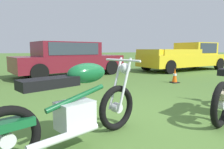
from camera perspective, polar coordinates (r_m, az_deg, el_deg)
name	(u,v)px	position (r m, az deg, el deg)	size (l,w,h in m)	color
ground_plane	(154,119)	(3.33, 12.18, -12.63)	(120.00, 120.00, 0.00)	#476B2D
motorcycle_green	(75,106)	(2.31, -10.63, -8.95)	(1.95, 1.00, 1.02)	black
car_burgundy	(69,57)	(8.59, -12.58, 5.01)	(4.90, 2.92, 1.43)	maroon
pickup_truck_yellow	(187,56)	(11.52, 21.11, 5.02)	(5.31, 2.36, 1.49)	gold
traffic_cone	(175,76)	(6.93, 17.87, -0.42)	(0.25, 0.25, 0.51)	#EA590F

